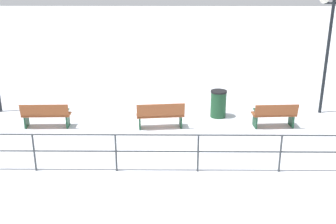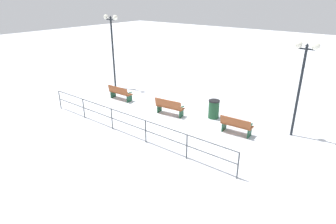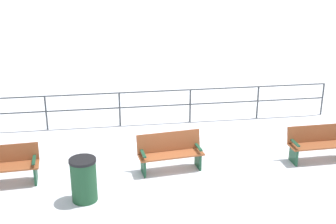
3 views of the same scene
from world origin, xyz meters
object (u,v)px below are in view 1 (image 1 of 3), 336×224
(bench_nearest, at_px, (274,115))
(trash_bin, at_px, (218,104))
(bench_third, at_px, (46,115))
(lamppost_near, at_px, (331,24))
(bench_second, at_px, (160,115))

(bench_nearest, height_order, trash_bin, trash_bin)
(bench_nearest, relative_size, bench_third, 0.92)
(bench_third, xyz_separation_m, lamppost_near, (1.59, -9.60, 2.75))
(bench_nearest, distance_m, bench_second, 3.78)
(bench_third, bearing_deg, trash_bin, -80.92)
(trash_bin, bearing_deg, bench_third, 100.79)
(bench_second, height_order, lamppost_near, lamppost_near)
(bench_nearest, xyz_separation_m, lamppost_near, (1.49, -2.04, 2.76))
(bench_third, relative_size, trash_bin, 1.64)
(bench_second, bearing_deg, bench_nearest, -94.79)
(bench_second, bearing_deg, trash_bin, -67.46)
(bench_third, distance_m, trash_bin, 5.92)
(bench_second, bearing_deg, lamppost_near, -81.11)
(bench_second, height_order, trash_bin, trash_bin)
(bench_second, height_order, bench_third, bench_second)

